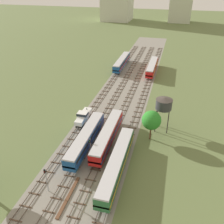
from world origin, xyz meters
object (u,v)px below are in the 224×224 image
shunter_loco_far_left_midfar (83,116)px  water_tower (164,104)px  passenger_coach_centre_nearest (117,163)px  diesel_railcar_left_near (86,138)px  diesel_railcar_centre_left_mid (108,135)px  signal_post_near (46,177)px  passenger_coach_far_left_farther (122,62)px  diesel_railcar_centre_far (152,67)px  signal_post_nearest (90,146)px

shunter_loco_far_left_midfar → water_tower: 21.97m
passenger_coach_centre_nearest → diesel_railcar_left_near: 11.24m
diesel_railcar_centre_left_mid → signal_post_near: bearing=-111.3°
diesel_railcar_centre_left_mid → water_tower: water_tower is taller
passenger_coach_centre_nearest → passenger_coach_far_left_farther: 66.50m
diesel_railcar_centre_far → passenger_coach_far_left_farther: size_ratio=0.93×
passenger_coach_far_left_farther → water_tower: 50.95m
diesel_railcar_left_near → passenger_coach_far_left_farther: size_ratio=0.93×
signal_post_nearest → diesel_railcar_left_near: bearing=124.5°
passenger_coach_centre_nearest → diesel_railcar_centre_left_mid: size_ratio=1.07×
diesel_railcar_centre_left_mid → signal_post_nearest: bearing=-110.9°
shunter_loco_far_left_midfar → signal_post_nearest: bearing=-63.6°
water_tower → signal_post_near: water_tower is taller
diesel_railcar_centre_left_mid → signal_post_near: size_ratio=3.67×
passenger_coach_far_left_farther → water_tower: (21.16, -46.08, 4.99)m
signal_post_near → passenger_coach_far_left_farther: bearing=91.8°
signal_post_near → shunter_loco_far_left_midfar: bearing=95.1°
passenger_coach_centre_nearest → water_tower: water_tower is taller
passenger_coach_far_left_farther → signal_post_nearest: size_ratio=4.37×
diesel_railcar_centre_left_mid → signal_post_near: signal_post_near is taller
diesel_railcar_centre_left_mid → water_tower: bearing=38.9°
signal_post_near → water_tower: bearing=55.2°
diesel_railcar_left_near → passenger_coach_centre_nearest: bearing=-36.0°
diesel_railcar_left_near → water_tower: 21.33m
shunter_loco_far_left_midfar → water_tower: bearing=5.3°
shunter_loco_far_left_midfar → water_tower: size_ratio=0.91×
passenger_coach_centre_nearest → passenger_coach_far_left_farther: bearing=101.8°
passenger_coach_centre_nearest → diesel_railcar_centre_far: 61.71m
diesel_railcar_centre_left_mid → passenger_coach_far_left_farther: bearing=99.3°
diesel_railcar_centre_far → water_tower: size_ratio=2.21×
diesel_railcar_centre_left_mid → shunter_loco_far_left_midfar: size_ratio=2.42×
diesel_railcar_centre_far → water_tower: water_tower is taller
shunter_loco_far_left_midfar → diesel_railcar_centre_far: size_ratio=0.41×
passenger_coach_centre_nearest → shunter_loco_far_left_midfar: (-13.64, 17.05, -0.60)m
diesel_railcar_left_near → diesel_railcar_centre_far: (9.10, 55.11, 0.00)m
diesel_railcar_left_near → signal_post_nearest: bearing=-55.5°
passenger_coach_far_left_farther → diesel_railcar_centre_far: bearing=-13.9°
passenger_coach_centre_nearest → passenger_coach_far_left_farther: size_ratio=1.00×
diesel_railcar_centre_far → water_tower: 43.64m
diesel_railcar_left_near → signal_post_near: size_ratio=3.67×
shunter_loco_far_left_midfar → signal_post_near: bearing=-84.9°
passenger_coach_centre_nearest → shunter_loco_far_left_midfar: bearing=128.7°
diesel_railcar_left_near → diesel_railcar_centre_far: bearing=80.6°
shunter_loco_far_left_midfar → signal_post_nearest: size_ratio=1.68×
diesel_railcar_centre_left_mid → shunter_loco_far_left_midfar: diesel_railcar_centre_left_mid is taller
diesel_railcar_centre_far → passenger_coach_far_left_farther: same height
diesel_railcar_left_near → passenger_coach_far_left_farther: same height
diesel_railcar_left_near → water_tower: bearing=36.8°
passenger_coach_centre_nearest → signal_post_nearest: bearing=154.2°
signal_post_near → signal_post_nearest: bearing=68.4°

